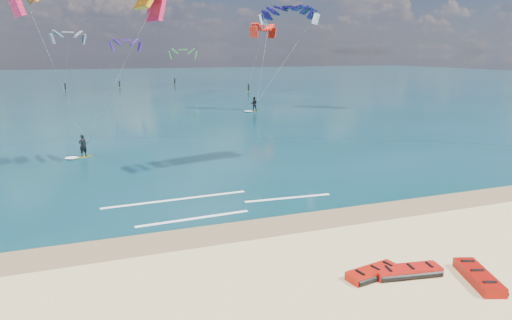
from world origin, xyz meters
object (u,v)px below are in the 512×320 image
(packed_kite_mid, at_px, (407,275))
(kitesurfer_far, at_px, (274,49))
(packed_kite_left, at_px, (373,277))
(packed_kite_right, at_px, (478,281))
(kitesurfer_main, at_px, (86,62))

(packed_kite_mid, bearing_deg, kitesurfer_far, 82.82)
(packed_kite_left, bearing_deg, packed_kite_right, -35.67)
(packed_kite_left, xyz_separation_m, kitesurfer_far, (13.70, 42.54, 7.93))
(packed_kite_right, height_order, kitesurfer_main, kitesurfer_main)
(kitesurfer_main, distance_m, kitesurfer_far, 32.23)
(packed_kite_mid, height_order, kitesurfer_far, kitesurfer_far)
(kitesurfer_far, bearing_deg, packed_kite_right, -122.93)
(packed_kite_left, distance_m, kitesurfer_far, 45.39)
(packed_kite_right, bearing_deg, packed_kite_mid, 78.47)
(packed_kite_right, bearing_deg, packed_kite_left, 83.66)
(packed_kite_right, distance_m, kitesurfer_main, 25.16)
(packed_kite_left, distance_m, packed_kite_right, 3.54)
(packed_kite_mid, bearing_deg, packed_kite_right, -21.64)
(packed_kite_mid, distance_m, packed_kite_right, 2.33)
(packed_kite_mid, height_order, kitesurfer_main, kitesurfer_main)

